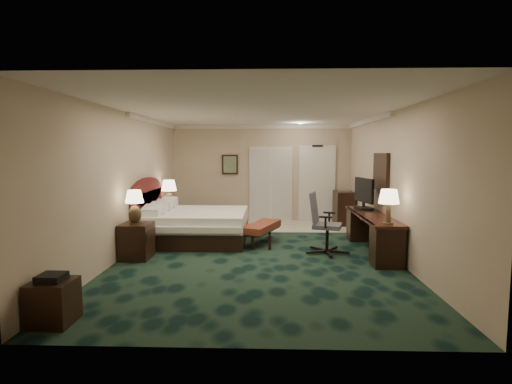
{
  "coord_description": "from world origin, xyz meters",
  "views": [
    {
      "loc": [
        0.2,
        -7.52,
        1.93
      ],
      "look_at": [
        -0.07,
        0.6,
        1.13
      ],
      "focal_mm": 28.0,
      "sensor_mm": 36.0,
      "label": 1
    }
  ],
  "objects_px": {
    "lamp_near": "(135,207)",
    "desk_chair": "(327,223)",
    "bed_bench": "(262,233)",
    "minibar": "(344,208)",
    "side_table": "(53,302)",
    "lamp_far": "(169,194)",
    "desk": "(372,233)",
    "bed": "(198,226)",
    "nightstand_far": "(170,220)",
    "tv": "(364,194)",
    "nightstand_near": "(136,241)"
  },
  "relations": [
    {
      "from": "lamp_near",
      "to": "bed_bench",
      "type": "xyz_separation_m",
      "value": [
        2.27,
        1.33,
        -0.74
      ]
    },
    {
      "from": "bed_bench",
      "to": "tv",
      "type": "height_order",
      "value": "tv"
    },
    {
      "from": "side_table",
      "to": "minibar",
      "type": "relative_size",
      "value": 0.55
    },
    {
      "from": "nightstand_near",
      "to": "desk",
      "type": "relative_size",
      "value": 0.25
    },
    {
      "from": "bed",
      "to": "minibar",
      "type": "distance_m",
      "value": 4.18
    },
    {
      "from": "nightstand_far",
      "to": "bed",
      "type": "bearing_deg",
      "value": -51.65
    },
    {
      "from": "bed",
      "to": "lamp_near",
      "type": "height_order",
      "value": "lamp_near"
    },
    {
      "from": "side_table",
      "to": "lamp_near",
      "type": "bearing_deg",
      "value": 89.55
    },
    {
      "from": "bed",
      "to": "nightstand_far",
      "type": "bearing_deg",
      "value": 128.35
    },
    {
      "from": "desk_chair",
      "to": "tv",
      "type": "bearing_deg",
      "value": 59.21
    },
    {
      "from": "lamp_near",
      "to": "desk_chair",
      "type": "distance_m",
      "value": 3.6
    },
    {
      "from": "bed",
      "to": "tv",
      "type": "relative_size",
      "value": 2.44
    },
    {
      "from": "side_table",
      "to": "tv",
      "type": "bearing_deg",
      "value": 42.87
    },
    {
      "from": "bed",
      "to": "lamp_far",
      "type": "height_order",
      "value": "lamp_far"
    },
    {
      "from": "bed",
      "to": "minibar",
      "type": "xyz_separation_m",
      "value": [
        3.57,
        2.18,
        0.11
      ]
    },
    {
      "from": "side_table",
      "to": "desk_chair",
      "type": "bearing_deg",
      "value": 42.69
    },
    {
      "from": "lamp_near",
      "to": "side_table",
      "type": "height_order",
      "value": "lamp_near"
    },
    {
      "from": "desk",
      "to": "desk_chair",
      "type": "distance_m",
      "value": 0.93
    },
    {
      "from": "side_table",
      "to": "lamp_far",
      "type": "bearing_deg",
      "value": 90.07
    },
    {
      "from": "lamp_near",
      "to": "desk",
      "type": "bearing_deg",
      "value": 8.87
    },
    {
      "from": "lamp_near",
      "to": "bed_bench",
      "type": "relative_size",
      "value": 0.48
    },
    {
      "from": "bed",
      "to": "nightstand_far",
      "type": "height_order",
      "value": "bed"
    },
    {
      "from": "desk",
      "to": "minibar",
      "type": "bearing_deg",
      "value": 89.82
    },
    {
      "from": "desk",
      "to": "bed_bench",
      "type": "bearing_deg",
      "value": 163.55
    },
    {
      "from": "side_table",
      "to": "desk",
      "type": "distance_m",
      "value": 5.63
    },
    {
      "from": "desk",
      "to": "desk_chair",
      "type": "bearing_deg",
      "value": -169.38
    },
    {
      "from": "bed_bench",
      "to": "minibar",
      "type": "xyz_separation_m",
      "value": [
        2.17,
        2.35,
        0.23
      ]
    },
    {
      "from": "bed",
      "to": "tv",
      "type": "bearing_deg",
      "value": -2.24
    },
    {
      "from": "nightstand_near",
      "to": "desk",
      "type": "height_order",
      "value": "desk"
    },
    {
      "from": "side_table",
      "to": "desk_chair",
      "type": "distance_m",
      "value": 4.86
    },
    {
      "from": "nightstand_far",
      "to": "tv",
      "type": "height_order",
      "value": "tv"
    },
    {
      "from": "nightstand_far",
      "to": "lamp_far",
      "type": "xyz_separation_m",
      "value": [
        0.01,
        -0.04,
        0.63
      ]
    },
    {
      "from": "nightstand_far",
      "to": "tv",
      "type": "distance_m",
      "value": 4.7
    },
    {
      "from": "bed_bench",
      "to": "desk_chair",
      "type": "bearing_deg",
      "value": -12.05
    },
    {
      "from": "nightstand_near",
      "to": "desk_chair",
      "type": "distance_m",
      "value": 3.58
    },
    {
      "from": "side_table",
      "to": "desk_chair",
      "type": "xyz_separation_m",
      "value": [
        3.56,
        3.28,
        0.34
      ]
    },
    {
      "from": "nightstand_near",
      "to": "nightstand_far",
      "type": "distance_m",
      "value": 2.59
    },
    {
      "from": "desk",
      "to": "nightstand_near",
      "type": "bearing_deg",
      "value": -171.74
    },
    {
      "from": "nightstand_far",
      "to": "bed_bench",
      "type": "distance_m",
      "value": 2.65
    },
    {
      "from": "side_table",
      "to": "desk",
      "type": "bearing_deg",
      "value": 37.81
    },
    {
      "from": "nightstand_near",
      "to": "side_table",
      "type": "height_order",
      "value": "nightstand_near"
    },
    {
      "from": "bed",
      "to": "bed_bench",
      "type": "relative_size",
      "value": 1.64
    },
    {
      "from": "desk",
      "to": "tv",
      "type": "height_order",
      "value": "tv"
    },
    {
      "from": "nightstand_near",
      "to": "lamp_far",
      "type": "distance_m",
      "value": 2.62
    },
    {
      "from": "nightstand_far",
      "to": "bed_bench",
      "type": "xyz_separation_m",
      "value": [
        2.3,
        -1.31,
        -0.06
      ]
    },
    {
      "from": "nightstand_near",
      "to": "bed_bench",
      "type": "height_order",
      "value": "nightstand_near"
    },
    {
      "from": "lamp_far",
      "to": "minibar",
      "type": "distance_m",
      "value": 4.61
    },
    {
      "from": "nightstand_far",
      "to": "desk_chair",
      "type": "bearing_deg",
      "value": -30.64
    },
    {
      "from": "bed_bench",
      "to": "minibar",
      "type": "height_order",
      "value": "minibar"
    },
    {
      "from": "tv",
      "to": "minibar",
      "type": "height_order",
      "value": "tv"
    }
  ]
}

